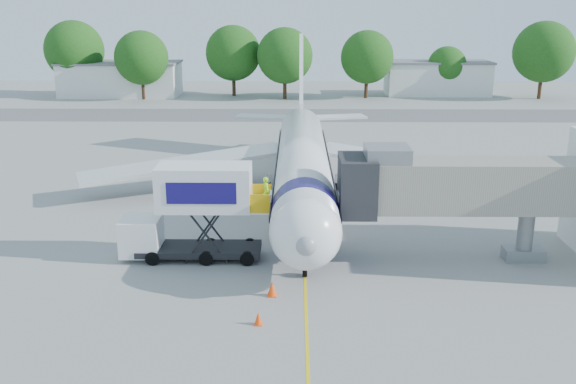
{
  "coord_description": "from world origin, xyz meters",
  "views": [
    {
      "loc": [
        -0.53,
        -41.24,
        14.11
      ],
      "look_at": [
        -0.96,
        -4.34,
        3.2
      ],
      "focal_mm": 40.0,
      "sensor_mm": 36.0,
      "label": 1
    }
  ],
  "objects_px": {
    "jet_bridge": "(449,186)",
    "ground_tug": "(385,320)",
    "aircraft": "(303,162)",
    "catering_hiloader": "(193,213)"
  },
  "relations": [
    {
      "from": "ground_tug",
      "to": "aircraft",
      "type": "bearing_deg",
      "value": 110.91
    },
    {
      "from": "catering_hiloader",
      "to": "ground_tug",
      "type": "bearing_deg",
      "value": -41.9
    },
    {
      "from": "jet_bridge",
      "to": "catering_hiloader",
      "type": "xyz_separation_m",
      "value": [
        -14.26,
        -0.0,
        -1.58
      ]
    },
    {
      "from": "jet_bridge",
      "to": "ground_tug",
      "type": "xyz_separation_m",
      "value": [
        -4.56,
        -8.71,
        -3.64
      ]
    },
    {
      "from": "catering_hiloader",
      "to": "jet_bridge",
      "type": "bearing_deg",
      "value": 0.01
    },
    {
      "from": "aircraft",
      "to": "jet_bridge",
      "type": "xyz_separation_m",
      "value": [
        7.99,
        -11.12,
        1.39
      ]
    },
    {
      "from": "jet_bridge",
      "to": "ground_tug",
      "type": "bearing_deg",
      "value": -117.62
    },
    {
      "from": "jet_bridge",
      "to": "catering_hiloader",
      "type": "bearing_deg",
      "value": -179.99
    },
    {
      "from": "aircraft",
      "to": "catering_hiloader",
      "type": "xyz_separation_m",
      "value": [
        -6.27,
        -11.12,
        -0.19
      ]
    },
    {
      "from": "catering_hiloader",
      "to": "ground_tug",
      "type": "xyz_separation_m",
      "value": [
        9.7,
        -8.71,
        -2.06
      ]
    }
  ]
}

